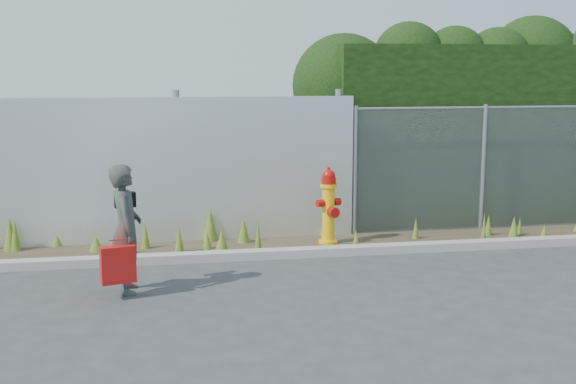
% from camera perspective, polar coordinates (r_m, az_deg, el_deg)
% --- Properties ---
extents(ground, '(80.00, 80.00, 0.00)m').
position_cam_1_polar(ground, '(8.52, 3.66, -8.16)').
color(ground, '#373739').
rests_on(ground, ground).
extents(curb, '(16.00, 0.22, 0.12)m').
position_cam_1_polar(curb, '(10.19, 1.27, -4.79)').
color(curb, '#9C958D').
rests_on(curb, ground).
extents(weed_strip, '(16.00, 1.26, 0.52)m').
position_cam_1_polar(weed_strip, '(10.72, -2.26, -3.69)').
color(weed_strip, '#3F3524').
rests_on(weed_strip, ground).
extents(corrugated_fence, '(8.50, 0.21, 2.30)m').
position_cam_1_polar(corrugated_fence, '(11.06, -16.71, 1.46)').
color(corrugated_fence, silver).
rests_on(corrugated_fence, ground).
extents(chainlink_fence, '(6.50, 0.07, 2.05)m').
position_cam_1_polar(chainlink_fence, '(12.61, 19.47, 1.96)').
color(chainlink_fence, gray).
rests_on(chainlink_fence, ground).
extents(hedge, '(7.93, 1.99, 3.81)m').
position_cam_1_polar(hedge, '(13.54, 18.48, 6.73)').
color(hedge, black).
rests_on(hedge, ground).
extents(fire_hydrant, '(0.39, 0.35, 1.17)m').
position_cam_1_polar(fire_hydrant, '(10.80, 3.22, -1.21)').
color(fire_hydrant, yellow).
rests_on(fire_hydrant, ground).
extents(woman, '(0.39, 0.57, 1.53)m').
position_cam_1_polar(woman, '(8.66, -12.68, -2.86)').
color(woman, '#0E5E51').
rests_on(woman, ground).
extents(red_tote_bag, '(0.39, 0.14, 0.51)m').
position_cam_1_polar(red_tote_bag, '(8.48, -13.28, -5.59)').
color(red_tote_bag, '#A51B09').
extents(black_shoulder_bag, '(0.24, 0.10, 0.18)m').
position_cam_1_polar(black_shoulder_bag, '(8.84, -12.75, -0.62)').
color(black_shoulder_bag, black).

